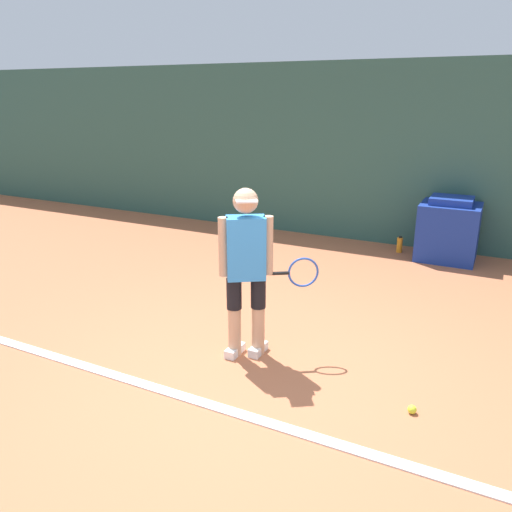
# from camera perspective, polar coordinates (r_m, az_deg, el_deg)

# --- Properties ---
(ground_plane) EXTENTS (24.00, 24.00, 0.00)m
(ground_plane) POSITION_cam_1_polar(r_m,az_deg,el_deg) (4.39, -0.11, -14.07)
(ground_plane) COLOR #B76642
(back_wall) EXTENTS (24.00, 0.10, 2.84)m
(back_wall) POSITION_cam_1_polar(r_m,az_deg,el_deg) (8.24, 14.92, 11.06)
(back_wall) COLOR #2D564C
(back_wall) RESTS_ON ground_plane
(court_baseline) EXTENTS (21.60, 0.10, 0.01)m
(court_baseline) POSITION_cam_1_polar(r_m,az_deg,el_deg) (4.04, -3.29, -17.20)
(court_baseline) COLOR white
(court_baseline) RESTS_ON ground_plane
(tennis_player) EXTENTS (0.78, 0.55, 1.58)m
(tennis_player) POSITION_cam_1_polar(r_m,az_deg,el_deg) (4.44, -1.02, -1.20)
(tennis_player) COLOR tan
(tennis_player) RESTS_ON ground_plane
(tennis_ball) EXTENTS (0.07, 0.07, 0.07)m
(tennis_ball) POSITION_cam_1_polar(r_m,az_deg,el_deg) (4.17, 17.41, -16.39)
(tennis_ball) COLOR #D1E533
(tennis_ball) RESTS_ON ground_plane
(covered_chair) EXTENTS (0.82, 0.73, 0.93)m
(covered_chair) POSITION_cam_1_polar(r_m,az_deg,el_deg) (7.81, 21.11, 2.77)
(covered_chair) COLOR navy
(covered_chair) RESTS_ON ground_plane
(water_bottle) EXTENTS (0.09, 0.09, 0.26)m
(water_bottle) POSITION_cam_1_polar(r_m,az_deg,el_deg) (8.00, 16.09, 1.25)
(water_bottle) COLOR orange
(water_bottle) RESTS_ON ground_plane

